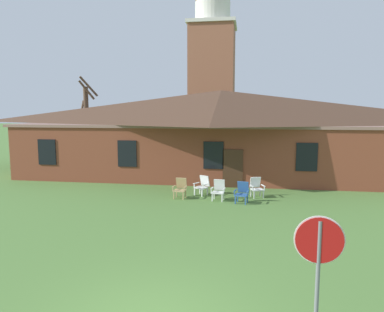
{
  "coord_description": "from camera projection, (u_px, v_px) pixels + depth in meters",
  "views": [
    {
      "loc": [
        1.86,
        -6.39,
        4.19
      ],
      "look_at": [
        -0.42,
        8.13,
        2.33
      ],
      "focal_mm": 33.7,
      "sensor_mm": 36.0,
      "label": 1
    }
  ],
  "objects": [
    {
      "name": "lawn_chair_left_end",
      "position": [
        219.0,
        189.0,
        16.91
      ],
      "size": [
        0.69,
        0.72,
        0.96
      ],
      "color": "silver",
      "rests_on": "ground"
    },
    {
      "name": "dome_tower",
      "position": [
        212.0,
        68.0,
        39.81
      ],
      "size": [
        5.18,
        5.18,
        19.32
      ],
      "color": "#93563D",
      "rests_on": "ground"
    },
    {
      "name": "lawn_chair_near_door",
      "position": [
        203.0,
        185.0,
        17.95
      ],
      "size": [
        0.83,
        0.86,
        0.96
      ],
      "color": "white",
      "rests_on": "ground"
    },
    {
      "name": "stop_sign",
      "position": [
        318.0,
        259.0,
        5.84
      ],
      "size": [
        0.81,
        0.07,
        2.52
      ],
      "color": "slate",
      "rests_on": "ground"
    },
    {
      "name": "lawn_chair_right_end",
      "position": [
        256.0,
        187.0,
        17.52
      ],
      "size": [
        0.76,
        0.81,
        0.96
      ],
      "color": "white",
      "rests_on": "ground"
    },
    {
      "name": "lawn_chair_by_porch",
      "position": [
        180.0,
        188.0,
        17.32
      ],
      "size": [
        0.68,
        0.71,
        0.96
      ],
      "color": "tan",
      "rests_on": "ground"
    },
    {
      "name": "lawn_chair_middle",
      "position": [
        242.0,
        192.0,
        16.41
      ],
      "size": [
        0.72,
        0.76,
        0.96
      ],
      "color": "#2D5693",
      "rests_on": "ground"
    },
    {
      "name": "brick_building",
      "position": [
        221.0,
        131.0,
        24.43
      ],
      "size": [
        25.54,
        10.4,
        5.53
      ],
      "color": "brown",
      "rests_on": "ground"
    },
    {
      "name": "bare_tree_beside_building",
      "position": [
        87.0,
        122.0,
        27.29
      ],
      "size": [
        1.47,
        1.46,
        6.67
      ],
      "color": "brown",
      "rests_on": "ground"
    }
  ]
}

